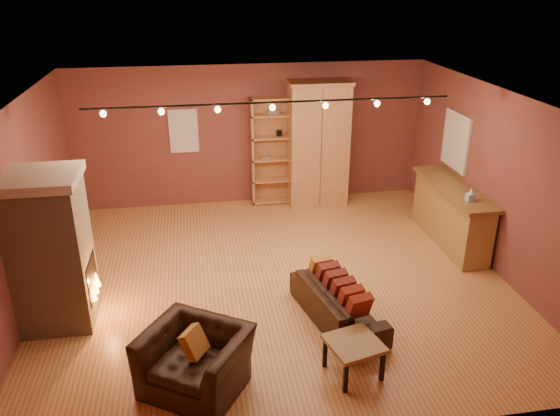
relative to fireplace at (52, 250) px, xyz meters
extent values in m
plane|color=#B0733E|center=(3.04, 0.60, -1.06)|extent=(7.00, 7.00, 0.00)
plane|color=brown|center=(3.04, 0.60, 1.74)|extent=(7.00, 7.00, 0.00)
cube|color=brown|center=(3.04, 3.85, 0.34)|extent=(7.00, 0.02, 2.80)
cube|color=brown|center=(-0.46, 0.60, 0.34)|extent=(0.02, 6.50, 2.80)
cube|color=brown|center=(6.54, 0.60, 0.34)|extent=(0.02, 6.50, 2.80)
cube|color=tan|center=(-0.01, 0.00, -0.06)|extent=(0.90, 0.90, 2.00)
cube|color=beige|center=(-0.01, 0.00, 1.00)|extent=(0.98, 0.98, 0.12)
cube|color=black|center=(0.40, 0.00, -0.46)|extent=(0.10, 0.65, 0.55)
cone|color=orange|center=(0.46, 0.00, -0.58)|extent=(0.10, 0.10, 0.22)
cube|color=white|center=(1.74, 3.83, 0.49)|extent=(0.56, 0.04, 0.86)
cube|color=tan|center=(3.49, 3.83, 0.03)|extent=(0.89, 0.04, 2.19)
cube|color=tan|center=(3.06, 3.68, 0.03)|extent=(0.04, 0.35, 2.19)
cube|color=tan|center=(3.91, 3.68, 0.03)|extent=(0.04, 0.35, 2.19)
cube|color=gray|center=(3.34, 3.68, -0.09)|extent=(0.18, 0.12, 0.05)
cube|color=black|center=(3.61, 3.68, 0.40)|extent=(0.10, 0.10, 0.12)
cube|color=tan|center=(3.49, 3.68, -1.02)|extent=(0.89, 0.35, 0.04)
cube|color=tan|center=(3.49, 3.68, -0.56)|extent=(0.89, 0.35, 0.03)
cube|color=tan|center=(3.49, 3.68, -0.12)|extent=(0.89, 0.35, 0.03)
cube|color=tan|center=(3.49, 3.68, 0.33)|extent=(0.89, 0.35, 0.04)
cube|color=tan|center=(3.49, 3.68, 0.78)|extent=(0.89, 0.35, 0.04)
cube|color=tan|center=(3.49, 3.68, 1.11)|extent=(0.89, 0.35, 0.04)
cube|color=tan|center=(4.37, 3.53, 0.16)|extent=(1.17, 0.64, 2.44)
cube|color=olive|center=(4.37, 3.22, 0.16)|extent=(0.02, 0.01, 2.34)
cube|color=tan|center=(4.37, 3.53, 1.41)|extent=(1.23, 0.70, 0.06)
cube|color=#A9884E|center=(6.24, 1.33, -0.56)|extent=(0.48, 2.09, 1.00)
cube|color=olive|center=(6.24, 1.33, -0.03)|extent=(0.60, 2.21, 0.06)
cube|color=#81B6CF|center=(6.19, 0.69, 0.06)|extent=(0.13, 0.13, 0.13)
cone|color=white|center=(6.19, 0.69, 0.18)|extent=(0.08, 0.08, 0.10)
cube|color=white|center=(6.51, 2.00, 0.59)|extent=(0.05, 0.90, 1.00)
imported|color=black|center=(3.70, -0.64, -0.72)|extent=(0.88, 1.80, 0.68)
cube|color=maroon|center=(3.82, -1.18, -0.50)|extent=(0.34, 0.29, 0.36)
cube|color=maroon|center=(3.77, -0.96, -0.50)|extent=(0.34, 0.29, 0.36)
cube|color=maroon|center=(3.73, -0.75, -0.50)|extent=(0.34, 0.29, 0.36)
cube|color=maroon|center=(3.68, -0.53, -0.50)|extent=(0.34, 0.29, 0.36)
cube|color=maroon|center=(3.63, -0.32, -0.50)|extent=(0.34, 0.29, 0.36)
cube|color=#C68233|center=(3.58, -0.10, -0.50)|extent=(0.34, 0.29, 0.36)
imported|color=black|center=(1.78, -1.64, -0.57)|extent=(1.33, 1.21, 0.97)
cube|color=#C68233|center=(1.78, -1.64, -0.45)|extent=(0.36, 0.38, 0.34)
cube|color=olive|center=(3.61, -1.72, -0.64)|extent=(0.72, 0.72, 0.05)
cube|color=black|center=(3.36, -1.97, -0.86)|extent=(0.05, 0.05, 0.39)
cube|color=black|center=(3.85, -1.97, -0.86)|extent=(0.05, 0.05, 0.39)
cube|color=black|center=(3.36, -1.48, -0.86)|extent=(0.05, 0.05, 0.39)
cube|color=black|center=(3.85, -1.48, -0.86)|extent=(0.05, 0.05, 0.39)
cylinder|color=black|center=(3.04, 0.80, 1.66)|extent=(5.20, 0.03, 0.03)
sphere|color=#FFD88C|center=(0.74, 0.80, 1.59)|extent=(0.09, 0.09, 0.09)
sphere|color=#FFD88C|center=(1.51, 0.80, 1.59)|extent=(0.09, 0.09, 0.09)
sphere|color=#FFD88C|center=(2.27, 0.80, 1.59)|extent=(0.09, 0.09, 0.09)
sphere|color=#FFD88C|center=(3.04, 0.80, 1.59)|extent=(0.09, 0.09, 0.09)
sphere|color=#FFD88C|center=(3.81, 0.80, 1.59)|extent=(0.09, 0.09, 0.09)
sphere|color=#FFD88C|center=(4.57, 0.80, 1.59)|extent=(0.09, 0.09, 0.09)
sphere|color=#FFD88C|center=(5.34, 0.80, 1.59)|extent=(0.09, 0.09, 0.09)
camera|label=1|loc=(1.91, -6.71, 3.32)|focal=35.00mm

